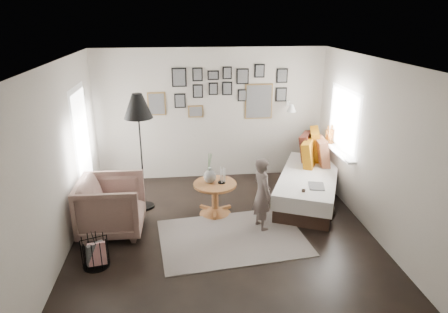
{
  "coord_description": "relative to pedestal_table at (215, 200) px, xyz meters",
  "views": [
    {
      "loc": [
        -0.59,
        -5.3,
        3.2
      ],
      "look_at": [
        0.05,
        0.5,
        1.1
      ],
      "focal_mm": 32.0,
      "sensor_mm": 36.0,
      "label": 1
    }
  ],
  "objects": [
    {
      "name": "armchair",
      "position": [
        -1.62,
        -0.4,
        0.18
      ],
      "size": [
        0.97,
        0.94,
        0.87
      ],
      "primitive_type": "imported",
      "rotation": [
        0.0,
        0.0,
        1.56
      ],
      "color": "#74584E",
      "rests_on": "ground"
    },
    {
      "name": "wall_sconce",
      "position": [
        1.63,
        1.42,
        1.2
      ],
      "size": [
        0.18,
        0.36,
        0.16
      ],
      "color": "white",
      "rests_on": "wall_back"
    },
    {
      "name": "ceiling",
      "position": [
        0.08,
        -0.72,
        2.34
      ],
      "size": [
        4.8,
        4.8,
        0.0
      ],
      "primitive_type": "plane",
      "rotation": [
        3.14,
        0.0,
        0.0
      ],
      "color": "white",
      "rests_on": "wall_back"
    },
    {
      "name": "window_right",
      "position": [
        2.25,
        0.62,
        0.67
      ],
      "size": [
        0.15,
        1.32,
        1.3
      ],
      "color": "white",
      "rests_on": "wall_right"
    },
    {
      "name": "demijohn_small",
      "position": [
        1.74,
        -0.5,
        -0.07
      ],
      "size": [
        0.32,
        0.32,
        0.5
      ],
      "color": "black",
      "rests_on": "ground"
    },
    {
      "name": "floor_lamp",
      "position": [
        -1.2,
        0.38,
        1.47
      ],
      "size": [
        0.47,
        0.47,
        2.0
      ],
      "rotation": [
        0.0,
        0.0,
        -0.2
      ],
      "color": "black",
      "rests_on": "ground"
    },
    {
      "name": "gallery_wall",
      "position": [
        0.36,
        1.67,
        1.48
      ],
      "size": [
        2.74,
        0.03,
        1.08
      ],
      "color": "brown",
      "rests_on": "wall_back"
    },
    {
      "name": "candles",
      "position": [
        0.11,
        0.0,
        0.43
      ],
      "size": [
        0.12,
        0.12,
        0.27
      ],
      "color": "black",
      "rests_on": "pedestal_table"
    },
    {
      "name": "wall_right",
      "position": [
        2.33,
        -0.72,
        1.04
      ],
      "size": [
        0.0,
        4.8,
        4.8
      ],
      "primitive_type": "plane",
      "rotation": [
        1.57,
        0.0,
        -1.57
      ],
      "color": "#A29A8E",
      "rests_on": "ground"
    },
    {
      "name": "wall_left",
      "position": [
        -2.17,
        -0.72,
        1.04
      ],
      "size": [
        0.0,
        4.8,
        4.8
      ],
      "primitive_type": "plane",
      "rotation": [
        1.57,
        0.0,
        1.57
      ],
      "color": "#A29A8E",
      "rests_on": "ground"
    },
    {
      "name": "magazine_basket",
      "position": [
        -1.72,
        -1.3,
        -0.05
      ],
      "size": [
        0.44,
        0.44,
        0.42
      ],
      "rotation": [
        0.0,
        0.0,
        0.35
      ],
      "color": "black",
      "rests_on": "ground"
    },
    {
      "name": "wall_front",
      "position": [
        0.08,
        -3.12,
        1.04
      ],
      "size": [
        4.5,
        0.0,
        4.5
      ],
      "primitive_type": "plane",
      "rotation": [
        -1.57,
        0.0,
        0.0
      ],
      "color": "#A29A8E",
      "rests_on": "ground"
    },
    {
      "name": "door_left",
      "position": [
        -2.16,
        0.48,
        0.79
      ],
      "size": [
        0.0,
        2.14,
        2.14
      ],
      "color": "white",
      "rests_on": "wall_left"
    },
    {
      "name": "ground",
      "position": [
        0.08,
        -0.72,
        -0.26
      ],
      "size": [
        4.8,
        4.8,
        0.0
      ],
      "primitive_type": "plane",
      "color": "black",
      "rests_on": "ground"
    },
    {
      "name": "demijohn_large",
      "position": [
        1.39,
        -0.38,
        -0.05
      ],
      "size": [
        0.36,
        0.36,
        0.55
      ],
      "color": "black",
      "rests_on": "ground"
    },
    {
      "name": "vase",
      "position": [
        -0.08,
        0.02,
        0.46
      ],
      "size": [
        0.2,
        0.2,
        0.51
      ],
      "color": "black",
      "rests_on": "pedestal_table"
    },
    {
      "name": "wall_back",
      "position": [
        0.08,
        1.68,
        1.04
      ],
      "size": [
        4.5,
        0.0,
        4.5
      ],
      "primitive_type": "plane",
      "rotation": [
        1.57,
        0.0,
        0.0
      ],
      "color": "#A29A8E",
      "rests_on": "ground"
    },
    {
      "name": "child",
      "position": [
        0.68,
        -0.54,
        0.32
      ],
      "size": [
        0.4,
        0.49,
        1.17
      ],
      "primitive_type": "imported",
      "rotation": [
        0.0,
        0.0,
        1.88
      ],
      "color": "#564844",
      "rests_on": "ground"
    },
    {
      "name": "armchair_cushion",
      "position": [
        -1.59,
        -0.35,
        0.22
      ],
      "size": [
        0.41,
        0.42,
        0.18
      ],
      "primitive_type": "cube",
      "rotation": [
        -0.21,
        0.0,
        -0.05
      ],
      "color": "silver",
      "rests_on": "armchair"
    },
    {
      "name": "pedestal_table",
      "position": [
        0.0,
        0.0,
        0.0
      ],
      "size": [
        0.71,
        0.71,
        0.56
      ],
      "rotation": [
        0.0,
        0.0,
        0.14
      ],
      "color": "brown",
      "rests_on": "ground"
    },
    {
      "name": "daybed",
      "position": [
        1.72,
        0.46,
        0.08
      ],
      "size": [
        1.75,
        2.4,
        1.09
      ],
      "rotation": [
        0.0,
        0.0,
        -0.41
      ],
      "color": "black",
      "rests_on": "ground"
    },
    {
      "name": "rug",
      "position": [
        0.19,
        -0.8,
        -0.25
      ],
      "size": [
        2.3,
        1.74,
        0.01
      ],
      "primitive_type": "cube",
      "rotation": [
        0.0,
        0.0,
        0.11
      ],
      "color": "beige",
      "rests_on": "ground"
    },
    {
      "name": "magazine_on_daybed",
      "position": [
        1.67,
        -0.2,
        0.25
      ],
      "size": [
        0.32,
        0.38,
        0.02
      ],
      "primitive_type": "cube",
      "rotation": [
        0.0,
        0.0,
        -0.24
      ],
      "color": "black",
      "rests_on": "daybed"
    }
  ]
}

